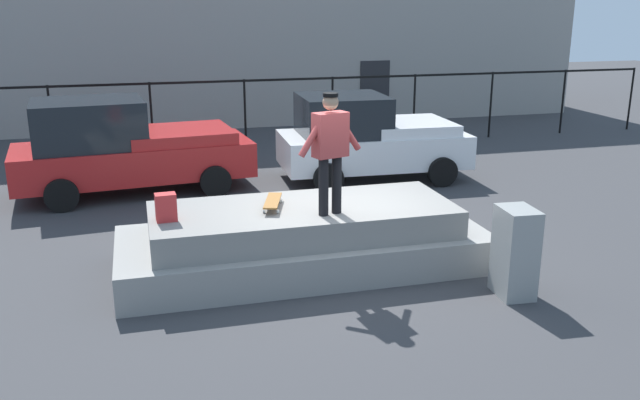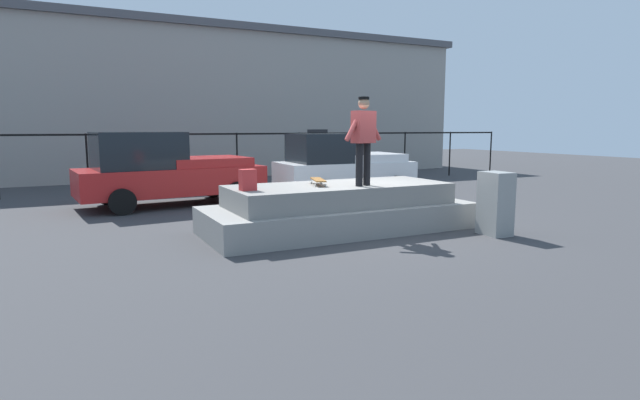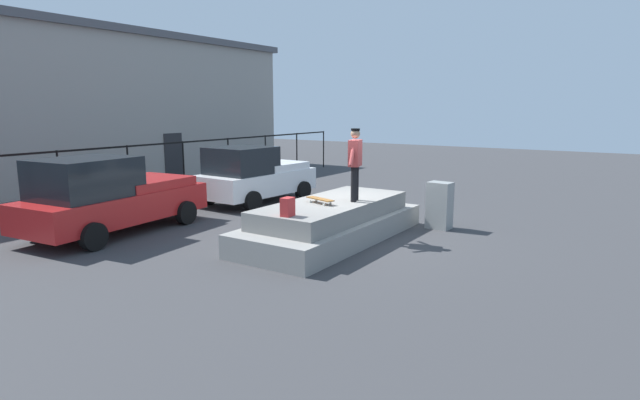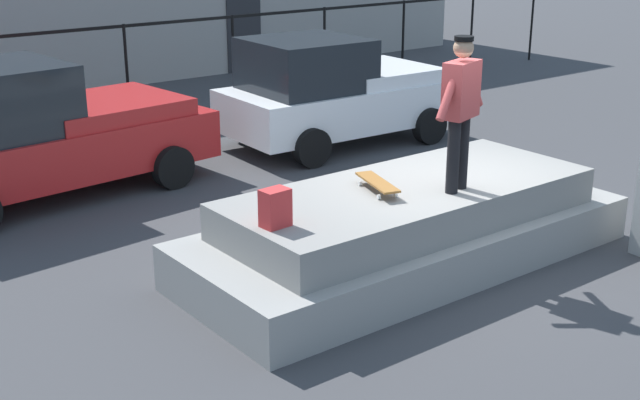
% 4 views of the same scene
% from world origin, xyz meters
% --- Properties ---
extents(ground_plane, '(60.00, 60.00, 0.00)m').
position_xyz_m(ground_plane, '(0.00, 0.00, 0.00)').
color(ground_plane, '#38383A').
extents(concrete_ledge, '(5.44, 2.20, 0.94)m').
position_xyz_m(concrete_ledge, '(-0.49, 0.15, 0.43)').
color(concrete_ledge, gray).
rests_on(concrete_ledge, ground_plane).
extents(skateboarder, '(0.99, 0.38, 1.72)m').
position_xyz_m(skateboarder, '(-0.21, -0.30, 1.95)').
color(skateboarder, black).
rests_on(skateboarder, concrete_ledge).
extents(skateboard, '(0.43, 0.83, 0.12)m').
position_xyz_m(skateboard, '(-0.94, 0.21, 1.04)').
color(skateboard, brown).
rests_on(skateboard, concrete_ledge).
extents(backpack, '(0.29, 0.22, 0.39)m').
position_xyz_m(backpack, '(-2.47, -0.01, 1.14)').
color(backpack, red).
rests_on(backpack, concrete_ledge).
extents(car_red_pickup_near, '(4.92, 2.48, 1.97)m').
position_xyz_m(car_red_pickup_near, '(-3.06, 5.13, 0.96)').
color(car_red_pickup_near, '#B21E1E').
rests_on(car_red_pickup_near, ground_plane).
extents(car_white_pickup_mid, '(4.16, 2.30, 1.90)m').
position_xyz_m(car_white_pickup_mid, '(2.14, 4.86, 0.93)').
color(car_white_pickup_mid, white).
rests_on(car_white_pickup_mid, ground_plane).
extents(utility_box, '(0.48, 0.63, 1.23)m').
position_xyz_m(utility_box, '(2.00, -1.60, 0.61)').
color(utility_box, gray).
rests_on(utility_box, ground_plane).
extents(fence_row, '(24.06, 0.06, 1.90)m').
position_xyz_m(fence_row, '(0.00, 8.50, 1.35)').
color(fence_row, black).
rests_on(fence_row, ground_plane).
extents(warehouse_building, '(24.58, 7.04, 6.35)m').
position_xyz_m(warehouse_building, '(0.00, 15.21, 3.18)').
color(warehouse_building, gray).
rests_on(warehouse_building, ground_plane).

